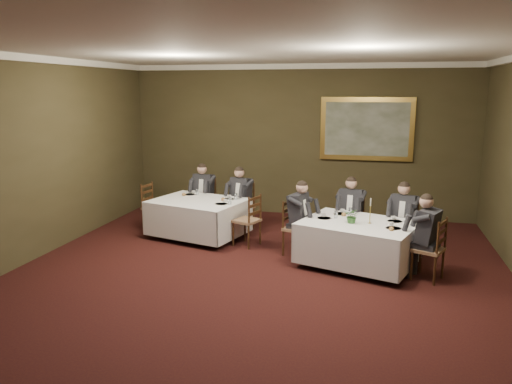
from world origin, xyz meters
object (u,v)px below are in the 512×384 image
at_px(diner_main_backleft, 351,221).
at_px(painting, 367,129).
at_px(diner_sec_backleft, 204,201).
at_px(diner_sec_backright, 242,206).
at_px(table_main, 358,240).
at_px(chair_sec_endright, 247,231).
at_px(chair_sec_backright, 242,216).
at_px(table_second, 198,215).
at_px(chair_main_endleft, 296,239).
at_px(chair_sec_endleft, 155,217).
at_px(diner_main_backright, 403,228).
at_px(diner_main_endright, 428,248).
at_px(centerpiece, 352,215).
at_px(chair_sec_backleft, 205,211).
at_px(chair_main_backright, 402,240).
at_px(candlestick, 370,214).
at_px(chair_main_backleft, 350,232).
at_px(chair_main_endright, 428,262).
at_px(diner_main_endleft, 297,227).

relative_size(diner_main_backleft, painting, 0.65).
distance_m(diner_sec_backleft, diner_sec_backright, 0.95).
bearing_deg(table_main, chair_sec_endright, 162.20).
bearing_deg(chair_sec_backright, diner_sec_backleft, 3.07).
height_order(table_second, chair_main_endleft, chair_main_endleft).
relative_size(chair_sec_backright, chair_sec_endleft, 1.00).
relative_size(table_second, diner_main_backright, 1.54).
relative_size(diner_main_endright, centerpiece, 4.93).
relative_size(diner_main_backright, chair_sec_backleft, 1.35).
height_order(table_second, chair_sec_endright, chair_sec_endright).
relative_size(table_main, diner_main_endright, 1.61).
xyz_separation_m(chair_main_endleft, chair_sec_backleft, (-2.31, 1.61, 0.00)).
height_order(diner_main_backright, centerpiece, diner_main_backright).
bearing_deg(diner_main_backleft, diner_main_endright, 142.56).
xyz_separation_m(diner_main_endright, centerpiece, (-1.19, 0.27, 0.39)).
bearing_deg(painting, diner_main_backleft, -94.43).
distance_m(table_main, chair_sec_endleft, 4.45).
relative_size(diner_main_backright, chair_sec_endright, 1.35).
relative_size(chair_main_backright, diner_sec_backright, 0.74).
distance_m(chair_sec_backleft, diner_sec_backleft, 0.23).
xyz_separation_m(diner_main_backleft, chair_main_endleft, (-0.92, -0.67, -0.23)).
bearing_deg(chair_main_endleft, chair_sec_endright, -90.26).
bearing_deg(chair_main_backright, candlestick, 72.01).
height_order(chair_main_backleft, painting, painting).
bearing_deg(diner_main_backright, painting, -54.46).
distance_m(chair_main_endright, chair_sec_endleft, 5.60).
height_order(table_main, table_second, same).
distance_m(chair_main_backleft, chair_sec_endright, 1.96).
bearing_deg(diner_main_backright, chair_sec_endleft, 13.08).
xyz_separation_m(diner_sec_backleft, painting, (3.41, 1.33, 1.55)).
xyz_separation_m(diner_main_backright, chair_main_endright, (0.34, -1.09, -0.23)).
bearing_deg(chair_sec_backright, diner_sec_backright, 90.00).
bearing_deg(painting, chair_main_endleft, -110.52).
bearing_deg(candlestick, diner_main_backleft, 108.24).
distance_m(chair_main_backleft, diner_sec_backleft, 3.37).
bearing_deg(table_second, chair_main_backright, -3.35).
bearing_deg(diner_main_endleft, chair_sec_endleft, -88.77).
bearing_deg(chair_sec_endleft, diner_sec_backright, 114.29).
bearing_deg(candlestick, chair_sec_backright, 146.54).
distance_m(table_second, chair_sec_endleft, 1.14).
xyz_separation_m(table_second, diner_sec_backright, (0.69, 0.75, 0.06)).
height_order(chair_sec_backleft, chair_sec_endright, same).
relative_size(chair_main_backleft, chair_sec_endleft, 1.00).
distance_m(chair_sec_backright, centerpiece, 3.05).
height_order(chair_main_backleft, chair_main_backright, same).
bearing_deg(diner_main_endright, chair_main_backright, 40.57).
relative_size(chair_main_backright, chair_main_endright, 1.00).
bearing_deg(table_main, chair_main_endleft, 161.73).
xyz_separation_m(table_main, diner_sec_backleft, (-3.41, 1.96, 0.06)).
height_order(table_second, candlestick, candlestick).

